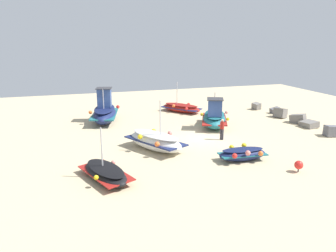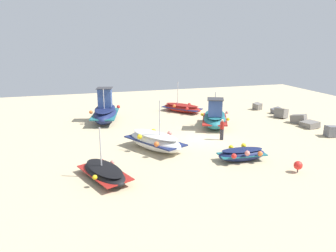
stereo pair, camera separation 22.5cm
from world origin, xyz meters
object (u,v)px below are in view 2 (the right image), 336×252
Objects in this scene: fishing_boat_1 at (242,154)px; fishing_boat_4 at (215,118)px; person_walking at (222,128)px; fishing_boat_5 at (104,173)px; fishing_boat_3 at (182,108)px; mooring_buoy_0 at (298,165)px; fishing_boat_0 at (155,141)px; fishing_boat_2 at (105,112)px.

fishing_boat_4 is at bearing -99.23° from fishing_boat_1.
fishing_boat_1 is 8.66m from fishing_boat_4.
person_walking is (-4.63, 0.77, 0.52)m from fishing_boat_1.
fishing_boat_3 is at bearing 126.80° from fishing_boat_5.
fishing_boat_1 reaches higher than mooring_buoy_0.
fishing_boat_5 is at bearing 5.84° from fishing_boat_1.
fishing_boat_0 is 9.76m from fishing_boat_2.
fishing_boat_2 is at bearing -149.39° from mooring_buoy_0.
fishing_boat_0 is 3.07× the size of person_walking.
fishing_boat_1 is at bearing -156.76° from fishing_boat_0.
mooring_buoy_0 is (2.82, 2.24, 0.00)m from fishing_boat_1.
fishing_boat_3 reaches higher than fishing_boat_2.
fishing_boat_2 reaches higher than mooring_buoy_0.
fishing_boat_3 is 17.96m from mooring_buoy_0.
fishing_boat_5 reaches higher than mooring_buoy_0.
fishing_boat_2 is at bearing 152.75° from fishing_boat_5.
fishing_boat_2 is 18.75m from mooring_buoy_0.
fishing_boat_4 is 7.27× the size of mooring_buoy_0.
fishing_boat_5 is at bearing -71.27° from fishing_boat_3.
fishing_boat_0 is 6.25m from fishing_boat_1.
fishing_boat_1 is at bearing 42.18° from person_walking.
fishing_boat_2 is 1.28× the size of fishing_boat_3.
fishing_boat_4 is (-8.44, 1.89, 0.41)m from fishing_boat_1.
fishing_boat_0 is 1.17× the size of fishing_boat_5.
fishing_boat_4 is at bearing -31.15° from fishing_boat_3.
fishing_boat_1 is 3.60m from mooring_buoy_0.
fishing_boat_1 is 0.73× the size of fishing_boat_3.
fishing_boat_5 is at bearing -102.15° from mooring_buoy_0.
fishing_boat_1 is at bearing 11.56° from fishing_boat_4.
fishing_boat_2 is at bearing -14.53° from fishing_boat_0.
person_walking is (3.81, -1.12, 0.11)m from fishing_boat_4.
fishing_boat_0 is at bearing 115.63° from fishing_boat_5.
mooring_buoy_0 is (17.92, 1.14, -0.01)m from fishing_boat_3.
fishing_boat_4 reaches higher than fishing_boat_5.
fishing_boat_4 is at bearing -103.83° from fishing_boat_2.
fishing_boat_1 is 4.72m from person_walking.
fishing_boat_3 is at bearing -176.37° from mooring_buoy_0.
fishing_boat_2 is 1.31× the size of fishing_boat_5.
fishing_boat_2 is 10.41m from fishing_boat_4.
fishing_boat_5 is at bearing -173.29° from fishing_boat_2.
fishing_boat_0 is at bearing -34.63° from fishing_boat_1.
fishing_boat_2 is at bearing -93.69° from fishing_boat_4.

